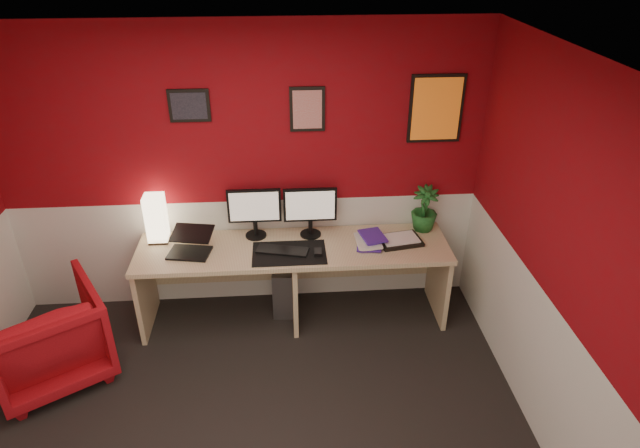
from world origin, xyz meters
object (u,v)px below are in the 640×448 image
Objects in this scene: potted_plant at (425,209)px; monitor_right at (310,205)px; pc_tower at (285,284)px; laptop at (188,242)px; armchair at (46,336)px; desk at (294,283)px; monitor_left at (254,206)px; zen_tray at (400,241)px; shoji_lamp at (156,220)px.

monitor_right is at bearing -178.22° from potted_plant.
potted_plant is 1.41m from pc_tower.
laptop is 0.40× the size of armchair.
laptop is (-0.85, -0.05, 0.47)m from desk.
pc_tower is at bearing -5.59° from monitor_left.
monitor_left reaches higher than laptop.
laptop reaches higher than pc_tower.
desk is 0.97m from laptop.
shoji_lamp is at bearing 174.99° from zen_tray.
laptop is at bearing 175.23° from armchair.
armchair is (-2.05, -0.75, -0.65)m from monitor_right.
monitor_right is at bearing 23.63° from laptop.
potted_plant is (1.46, 0.01, -0.09)m from monitor_left.
zen_tray reaches higher than pc_tower.
laptop is at bearing -178.07° from zen_tray.
shoji_lamp is 1.29m from monitor_right.
shoji_lamp is at bearing -166.44° from armchair.
monitor_left is 1.45× the size of potted_plant.
shoji_lamp is 0.38m from laptop.
laptop reaches higher than zen_tray.
armchair reaches higher than pc_tower.
zen_tray is (2.03, -0.18, -0.18)m from shoji_lamp.
shoji_lamp is 0.82m from monitor_left.
zen_tray is (1.75, 0.06, -0.09)m from laptop.
potted_plant reaches higher than desk.
monitor_left is 1.26m from zen_tray.
monitor_right is at bearing 166.68° from zen_tray.
monitor_left is 0.83m from pc_tower.
laptop is (0.28, -0.24, -0.09)m from shoji_lamp.
armchair is (-0.76, -0.75, -0.56)m from shoji_lamp.
armchair reaches higher than desk.
laptop is 1.75m from zen_tray.
monitor_left is 0.47m from monitor_right.
armchair is at bearing -143.19° from laptop.
laptop is 0.82× the size of potted_plant.
monitor_left is at bearing -179.42° from potted_plant.
pc_tower is (0.77, 0.23, -0.61)m from laptop.
desk is at bearing -61.98° from pc_tower.
armchair is at bearing -159.81° from monitor_right.
monitor_right is at bearing -0.07° from shoji_lamp.
desk is 3.18× the size of armchair.
potted_plant is (0.25, 0.21, 0.19)m from zen_tray.
monitor_left reaches higher than pc_tower.
potted_plant reaches higher than zen_tray.
zen_tray is at bearing -5.01° from shoji_lamp.
shoji_lamp is at bearing -176.12° from pc_tower.
monitor_right is 0.81m from zen_tray.
shoji_lamp is at bearing 170.55° from desk.
monitor_left is 1.87m from armchair.
shoji_lamp is 1.21m from armchair.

